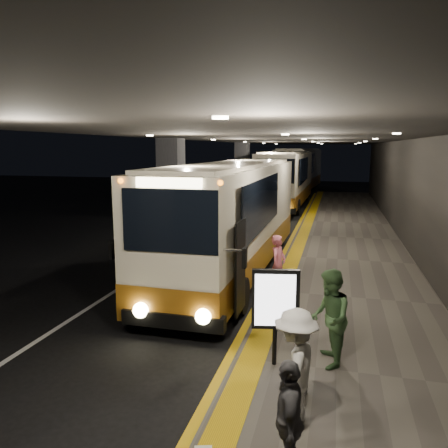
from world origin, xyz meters
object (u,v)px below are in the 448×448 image
at_px(coach_third, 299,172).
at_px(bag_polka, 298,382).
at_px(coach_second, 287,181).
at_px(passenger_waiting_white, 295,367).
at_px(passenger_boarding, 278,265).
at_px(passenger_waiting_green, 329,318).
at_px(coach_main, 233,223).
at_px(info_sign, 275,301).
at_px(stanchion_post, 269,301).
at_px(passenger_waiting_grey, 288,419).

relative_size(coach_third, bag_polka, 37.15).
bearing_deg(bag_polka, coach_second, 96.97).
bearing_deg(passenger_waiting_white, coach_third, -165.43).
height_order(passenger_boarding, bag_polka, passenger_boarding).
xyz_separation_m(passenger_waiting_green, bag_polka, (-0.44, -1.06, -0.72)).
distance_m(coach_main, info_sign, 6.53).
height_order(passenger_waiting_white, stanchion_post, passenger_waiting_white).
bearing_deg(bag_polka, passenger_waiting_white, -89.13).
relative_size(coach_third, passenger_waiting_grey, 8.36).
relative_size(coach_main, passenger_waiting_white, 6.61).
xyz_separation_m(coach_main, passenger_waiting_grey, (2.77, -8.84, -0.77)).
xyz_separation_m(bag_polka, stanchion_post, (-0.88, 2.53, 0.41)).
height_order(passenger_boarding, passenger_waiting_grey, passenger_boarding).
bearing_deg(coach_second, passenger_waiting_white, -82.13).
xyz_separation_m(passenger_waiting_green, passenger_waiting_grey, (-0.41, -2.96, -0.14)).
bearing_deg(bag_polka, passenger_boarding, 101.52).
height_order(passenger_waiting_grey, stanchion_post, passenger_waiting_grey).
relative_size(coach_main, info_sign, 6.29).
height_order(coach_second, passenger_boarding, coach_second).
height_order(coach_main, passenger_waiting_white, coach_main).
bearing_deg(stanchion_post, passenger_waiting_green, -48.01).
xyz_separation_m(coach_second, passenger_boarding, (1.93, -19.00, -0.83)).
relative_size(coach_main, coach_third, 0.90).
xyz_separation_m(info_sign, stanchion_post, (-0.38, 1.72, -0.63)).
bearing_deg(passenger_boarding, passenger_waiting_white, -152.47).
bearing_deg(passenger_waiting_grey, coach_main, -170.77).
relative_size(passenger_boarding, passenger_waiting_white, 0.94).
bearing_deg(passenger_waiting_white, coach_second, -163.47).
bearing_deg(coach_main, stanchion_post, -65.92).
relative_size(coach_second, passenger_waiting_white, 6.97).
bearing_deg(coach_third, passenger_waiting_grey, -81.33).
height_order(passenger_waiting_grey, bag_polka, passenger_waiting_grey).
xyz_separation_m(coach_main, passenger_waiting_white, (2.74, -7.76, -0.67)).
bearing_deg(bag_polka, stanchion_post, 109.20).
distance_m(passenger_waiting_grey, info_sign, 2.81).
height_order(coach_main, coach_second, coach_second).
height_order(coach_third, stanchion_post, coach_third).
xyz_separation_m(coach_main, coach_second, (-0.18, 16.86, 0.11)).
distance_m(coach_main, passenger_waiting_white, 8.25).
bearing_deg(info_sign, passenger_waiting_grey, -89.87).
bearing_deg(passenger_boarding, coach_second, 23.34).
bearing_deg(stanchion_post, passenger_boarding, 92.41).
bearing_deg(coach_main, passenger_waiting_green, -60.32).
bearing_deg(stanchion_post, passenger_waiting_grey, -78.30).
height_order(coach_main, coach_third, coach_third).
relative_size(bag_polka, stanchion_post, 0.29).
bearing_deg(bag_polka, passenger_waiting_green, 67.31).
bearing_deg(passenger_boarding, coach_main, 56.83).
xyz_separation_m(coach_third, info_sign, (2.47, -33.88, -0.52)).
bearing_deg(info_sign, passenger_waiting_white, -83.53).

